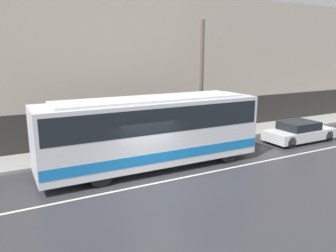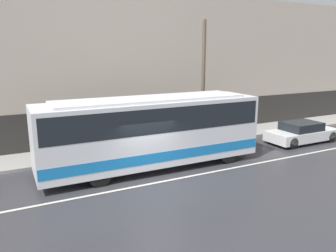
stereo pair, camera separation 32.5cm
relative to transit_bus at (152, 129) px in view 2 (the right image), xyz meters
name	(u,v)px [view 2 (the right image)]	position (x,y,z in m)	size (l,w,h in m)	color
ground_plane	(155,183)	(-0.72, -1.86, -1.90)	(60.00, 60.00, 0.00)	#333338
sidewalk	(116,149)	(-0.72, 3.46, -1.82)	(60.00, 2.64, 0.16)	gray
building_facade	(105,71)	(-0.72, 4.92, 2.44)	(60.00, 0.35, 9.01)	#B7A899
lane_stripe	(155,183)	(-0.72, -1.86, -1.90)	(54.00, 0.14, 0.01)	beige
transit_bus	(152,129)	(0.00, 0.00, 0.00)	(10.54, 2.59, 3.38)	silver
sedan_white_front	(302,133)	(10.04, 0.00, -1.29)	(4.57, 1.86, 1.27)	silver
utility_pole_near	(203,81)	(4.74, 3.02, 1.81)	(0.23, 0.23, 7.11)	brown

